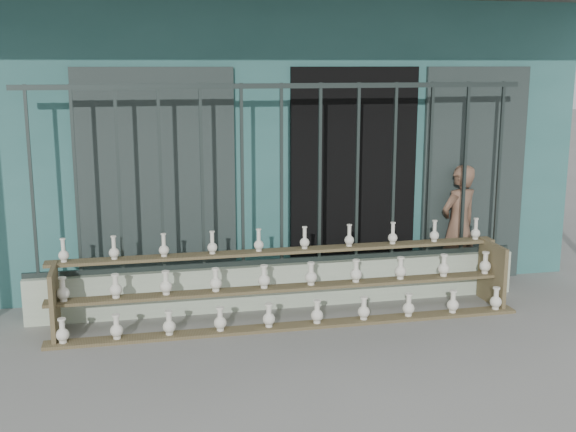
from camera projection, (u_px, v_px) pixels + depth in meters
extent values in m
plane|color=slate|center=(313.00, 354.00, 6.15)|extent=(60.00, 60.00, 0.00)
cube|color=#2E625E|center=(237.00, 125.00, 9.93)|extent=(7.00, 5.00, 3.20)
cube|color=black|center=(353.00, 179.00, 7.83)|extent=(1.40, 0.12, 2.40)
cube|color=#212C2A|center=(157.00, 187.00, 7.35)|extent=(1.60, 0.08, 2.40)
cube|color=#212C2A|center=(473.00, 175.00, 8.09)|extent=(1.20, 0.08, 2.40)
cube|color=#B4C5A9|center=(282.00, 284.00, 7.35)|extent=(5.00, 0.20, 0.45)
cube|color=#283330|center=(31.00, 184.00, 6.62)|extent=(0.03, 0.03, 1.80)
cube|color=#283330|center=(76.00, 182.00, 6.71)|extent=(0.03, 0.03, 1.80)
cube|color=#283330|center=(119.00, 181.00, 6.79)|extent=(0.03, 0.03, 1.80)
cube|color=#283330|center=(161.00, 179.00, 6.87)|extent=(0.03, 0.03, 1.80)
cube|color=#283330|center=(202.00, 178.00, 6.95)|extent=(0.03, 0.03, 1.80)
cube|color=#283330|center=(242.00, 177.00, 7.03)|extent=(0.03, 0.03, 1.80)
cube|color=#283330|center=(281.00, 175.00, 7.12)|extent=(0.03, 0.03, 1.80)
cube|color=#283330|center=(320.00, 174.00, 7.20)|extent=(0.03, 0.03, 1.80)
cube|color=#283330|center=(357.00, 173.00, 7.28)|extent=(0.03, 0.03, 1.80)
cube|color=#283330|center=(394.00, 171.00, 7.36)|extent=(0.03, 0.03, 1.80)
cube|color=#283330|center=(430.00, 170.00, 7.45)|extent=(0.03, 0.03, 1.80)
cube|color=#283330|center=(465.00, 169.00, 7.53)|extent=(0.03, 0.03, 1.80)
cube|color=#283330|center=(499.00, 168.00, 7.61)|extent=(0.03, 0.03, 1.80)
cube|color=#283330|center=(281.00, 86.00, 6.94)|extent=(5.00, 0.04, 0.05)
cube|color=#283330|center=(282.00, 261.00, 7.30)|extent=(5.00, 0.04, 0.05)
cube|color=brown|center=(293.00, 326.00, 6.77)|extent=(4.50, 0.18, 0.03)
cube|color=brown|center=(288.00, 288.00, 6.94)|extent=(4.50, 0.18, 0.03)
cube|color=brown|center=(282.00, 251.00, 7.12)|extent=(4.50, 0.18, 0.03)
cube|color=brown|center=(55.00, 303.00, 6.49)|extent=(0.04, 0.55, 0.64)
cube|color=brown|center=(492.00, 274.00, 7.39)|extent=(0.04, 0.55, 0.64)
imported|color=brown|center=(459.00, 225.00, 8.00)|extent=(0.58, 0.48, 1.35)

